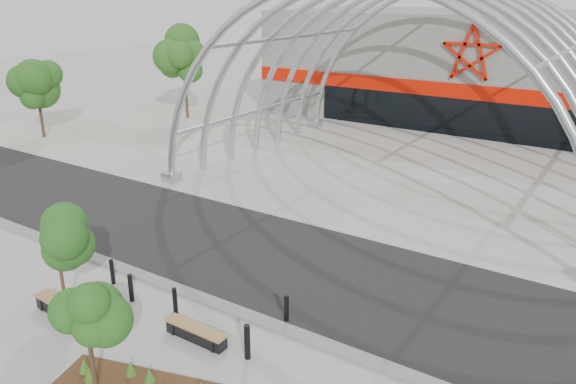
# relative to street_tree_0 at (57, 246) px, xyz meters

# --- Properties ---
(ground) EXTENTS (140.00, 140.00, 0.00)m
(ground) POSITION_rel_street_tree_0_xyz_m (3.57, 3.21, -2.35)
(ground) COLOR #9C9C97
(ground) RESTS_ON ground
(road) EXTENTS (140.00, 7.00, 0.02)m
(road) POSITION_rel_street_tree_0_xyz_m (3.57, 6.71, -2.34)
(road) COLOR black
(road) RESTS_ON ground
(forecourt) EXTENTS (60.00, 17.00, 0.04)m
(forecourt) POSITION_rel_street_tree_0_xyz_m (3.57, 18.71, -2.33)
(forecourt) COLOR #AAA398
(forecourt) RESTS_ON ground
(kerb) EXTENTS (60.00, 0.50, 0.12)m
(kerb) POSITION_rel_street_tree_0_xyz_m (3.57, 2.96, -2.29)
(kerb) COLOR slate
(kerb) RESTS_ON ground
(arena_building) EXTENTS (34.00, 15.24, 8.00)m
(arena_building) POSITION_rel_street_tree_0_xyz_m (3.57, 36.66, 1.64)
(arena_building) COLOR slate
(arena_building) RESTS_ON ground
(vault_canopy) EXTENTS (20.80, 15.80, 20.36)m
(vault_canopy) POSITION_rel_street_tree_0_xyz_m (3.57, 18.71, -2.33)
(vault_canopy) COLOR #A3A9AE
(vault_canopy) RESTS_ON ground
(street_tree_0) EXTENTS (1.43, 1.43, 3.27)m
(street_tree_0) POSITION_rel_street_tree_0_xyz_m (0.00, 0.00, 0.00)
(street_tree_0) COLOR #312512
(street_tree_0) RESTS_ON ground
(street_tree_1) EXTENTS (1.40, 1.40, 3.32)m
(street_tree_1) POSITION_rel_street_tree_0_xyz_m (3.77, -1.91, 0.03)
(street_tree_1) COLOR black
(street_tree_1) RESTS_ON ground
(bench_0) EXTENTS (2.32, 0.66, 0.48)m
(bench_0) POSITION_rel_street_tree_0_xyz_m (0.00, -0.16, -2.11)
(bench_0) COLOR black
(bench_0) RESTS_ON ground
(bench_1) EXTENTS (2.09, 0.47, 0.44)m
(bench_1) POSITION_rel_street_tree_0_xyz_m (4.34, 1.19, -2.13)
(bench_1) COLOR black
(bench_1) RESTS_ON ground
(bollard_0) EXTENTS (0.15, 0.15, 0.96)m
(bollard_0) POSITION_rel_street_tree_0_xyz_m (1.11, 1.66, -1.87)
(bollard_0) COLOR black
(bollard_0) RESTS_ON ground
(bollard_1) EXTENTS (0.15, 0.15, 0.91)m
(bollard_1) POSITION_rel_street_tree_0_xyz_m (-0.32, 2.11, -1.89)
(bollard_1) COLOR black
(bollard_1) RESTS_ON ground
(bollard_2) EXTENTS (0.14, 0.14, 0.90)m
(bollard_2) POSITION_rel_street_tree_0_xyz_m (2.86, 1.88, -1.90)
(bollard_2) COLOR black
(bollard_2) RESTS_ON ground
(bollard_3) EXTENTS (0.14, 0.14, 0.90)m
(bollard_3) POSITION_rel_street_tree_0_xyz_m (5.99, 3.45, -1.90)
(bollard_3) COLOR black
(bollard_3) RESTS_ON ground
(bollard_4) EXTENTS (0.17, 0.17, 1.06)m
(bollard_4) POSITION_rel_street_tree_0_xyz_m (6.11, 1.31, -1.82)
(bollard_4) COLOR black
(bollard_4) RESTS_ON ground
(bg_tree_0) EXTENTS (3.00, 3.00, 6.45)m
(bg_tree_0) POSITION_rel_street_tree_0_xyz_m (-16.43, 23.21, 2.29)
(bg_tree_0) COLOR #302015
(bg_tree_0) RESTS_ON ground
(bg_tree_2) EXTENTS (2.55, 2.55, 5.38)m
(bg_tree_2) POSITION_rel_street_tree_0_xyz_m (-20.43, 13.21, 1.51)
(bg_tree_2) COLOR #302015
(bg_tree_2) RESTS_ON ground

